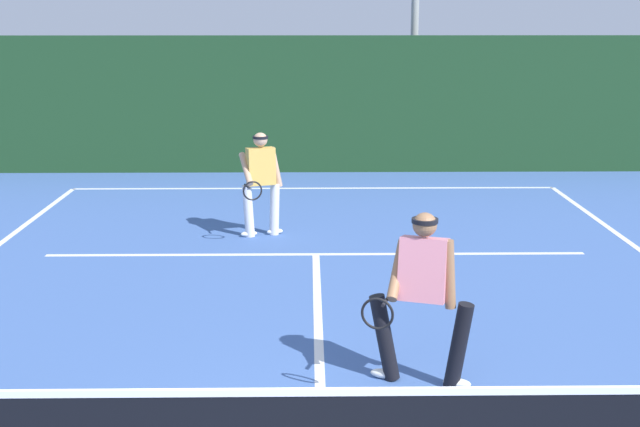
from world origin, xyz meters
TOP-DOWN VIEW (x-y plane):
  - court_line_baseline_far at (0.00, 11.05)m, footprint 9.55×0.10m
  - court_line_service at (0.00, 6.46)m, footprint 7.79×0.10m
  - court_line_centre at (0.00, 3.20)m, footprint 0.10×6.40m
  - player_near at (0.93, 2.22)m, footprint 1.08×0.88m
  - player_far at (-0.84, 7.50)m, footprint 0.70×0.91m
  - back_fence_windscreen at (0.00, 12.79)m, footprint 22.14×0.12m

SIDE VIEW (x-z plane):
  - court_line_baseline_far at x=0.00m, z-range 0.00..0.01m
  - court_line_service at x=0.00m, z-range 0.00..0.01m
  - court_line_centre at x=0.00m, z-range 0.00..0.01m
  - player_far at x=-0.84m, z-range 0.08..1.71m
  - player_near at x=0.93m, z-range 0.08..1.74m
  - back_fence_windscreen at x=0.00m, z-range 0.00..2.94m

